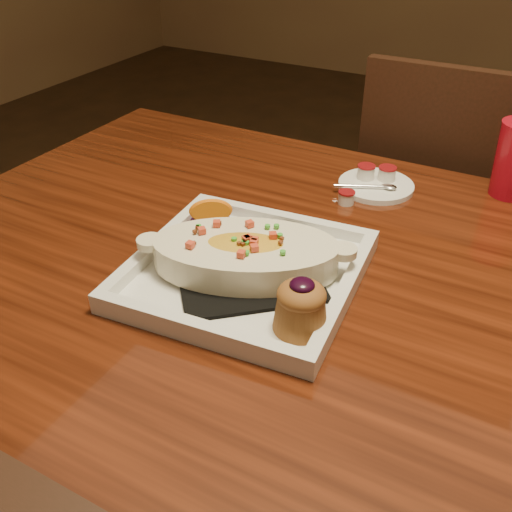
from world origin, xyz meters
The scene contains 5 objects.
table centered at (0.00, 0.00, 0.65)m, with size 1.50×0.90×0.75m.
chair_far centered at (0.00, 0.63, 0.51)m, with size 0.42×0.42×0.93m.
plate centered at (-0.16, -0.05, 0.78)m, with size 0.33×0.33×0.08m.
saucer centered at (-0.10, 0.31, 0.76)m, with size 0.14×0.14×0.09m.
creamer_loose centered at (-0.13, 0.23, 0.76)m, with size 0.03×0.03×0.02m.
Camera 1 is at (0.16, -0.62, 1.23)m, focal length 40.00 mm.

